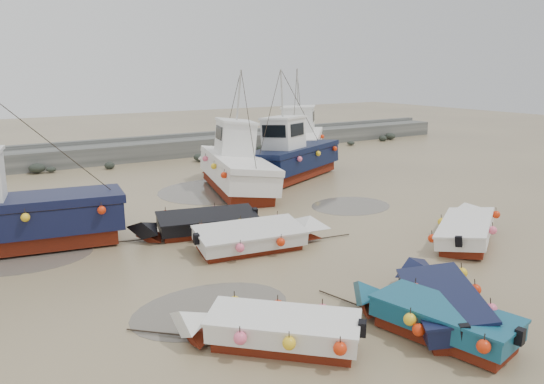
{
  "coord_description": "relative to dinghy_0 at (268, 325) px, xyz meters",
  "views": [
    {
      "loc": [
        -10.05,
        -14.0,
        6.36
      ],
      "look_at": [
        1.21,
        3.66,
        1.4
      ],
      "focal_mm": 35.0,
      "sensor_mm": 36.0,
      "label": 1
    }
  ],
  "objects": [
    {
      "name": "dinghy_5",
      "position": [
        3.35,
        5.95,
        -0.01
      ],
      "size": [
        6.13,
        2.57,
        1.43
      ],
      "rotation": [
        0.0,
        0.0,
        -1.72
      ],
      "color": "maroon",
      "rests_on": "ground"
    },
    {
      "name": "puddle_d",
      "position": [
        6.32,
        14.91,
        -0.55
      ],
      "size": [
        6.51,
        6.51,
        0.01
      ],
      "primitive_type": "cylinder",
      "color": "#5B554A",
      "rests_on": "ground"
    },
    {
      "name": "cabin_boat_2",
      "position": [
        10.95,
        15.24,
        0.78
      ],
      "size": [
        9.77,
        5.84,
        6.22
      ],
      "rotation": [
        0.0,
        0.0,
        2.01
      ],
      "color": "maroon",
      "rests_on": "ground"
    },
    {
      "name": "dinghy_4",
      "position": [
        2.17,
        8.59,
        -0.01
      ],
      "size": [
        6.03,
        2.62,
        1.43
      ],
      "rotation": [
        0.0,
        0.0,
        1.34
      ],
      "color": "maroon",
      "rests_on": "ground"
    },
    {
      "name": "dinghy_0",
      "position": [
        0.0,
        0.0,
        0.0
      ],
      "size": [
        4.54,
        4.45,
        1.43
      ],
      "rotation": [
        0.0,
        0.0,
        0.8
      ],
      "color": "maroon",
      "rests_on": "ground"
    },
    {
      "name": "dinghy_2",
      "position": [
        3.63,
        -1.61,
        0.0
      ],
      "size": [
        2.37,
        5.56,
        1.43
      ],
      "rotation": [
        0.0,
        0.0,
        0.22
      ],
      "color": "maroon",
      "rests_on": "ground"
    },
    {
      "name": "dinghy_1",
      "position": [
        4.66,
        -1.1,
        -0.0
      ],
      "size": [
        4.07,
        5.28,
        1.43
      ],
      "rotation": [
        0.0,
        0.0,
        -0.61
      ],
      "color": "maroon",
      "rests_on": "ground"
    },
    {
      "name": "cabin_boat_1",
      "position": [
        7.03,
        14.75,
        0.77
      ],
      "size": [
        4.73,
        10.59,
        6.22
      ],
      "rotation": [
        0.0,
        0.0,
        -0.26
      ],
      "color": "maroon",
      "rests_on": "ground"
    },
    {
      "name": "puddle_a",
      "position": [
        -0.26,
        2.48,
        -0.55
      ],
      "size": [
        4.41,
        4.41,
        0.01
      ],
      "primitive_type": "cylinder",
      "color": "#5B554A",
      "rests_on": "ground"
    },
    {
      "name": "puddle_c",
      "position": [
        -3.75,
        9.34,
        -0.55
      ],
      "size": [
        4.19,
        4.19,
        0.01
      ],
      "primitive_type": "cylinder",
      "color": "#5B554A",
      "rests_on": "ground"
    },
    {
      "name": "dinghy_3",
      "position": [
        10.5,
        2.56,
        -0.02
      ],
      "size": [
        6.07,
        4.26,
        1.43
      ],
      "rotation": [
        0.0,
        0.0,
        -1.01
      ],
      "color": "maroon",
      "rests_on": "ground"
    },
    {
      "name": "person",
      "position": [
        -1.89,
        10.67,
        -0.55
      ],
      "size": [
        0.75,
        0.6,
        1.79
      ],
      "primitive_type": "imported",
      "rotation": [
        0.0,
        0.0,
        3.44
      ],
      "color": "#1B2039",
      "rests_on": "ground"
    },
    {
      "name": "seawall",
      "position": [
        4.15,
        26.5,
        0.07
      ],
      "size": [
        60.0,
        4.92,
        1.5
      ],
      "color": "slate",
      "rests_on": "ground"
    },
    {
      "name": "ground",
      "position": [
        4.1,
        4.51,
        -0.55
      ],
      "size": [
        120.0,
        120.0,
        0.0
      ],
      "primitive_type": "plane",
      "color": "#9A8862",
      "rests_on": "ground"
    },
    {
      "name": "cabin_boat_3",
      "position": [
        15.77,
        20.99,
        0.77
      ],
      "size": [
        8.06,
        9.07,
        6.22
      ],
      "rotation": [
        0.0,
        0.0,
        -0.71
      ],
      "color": "maroon",
      "rests_on": "ground"
    },
    {
      "name": "puddle_b",
      "position": [
        10.09,
        8.78,
        -0.55
      ],
      "size": [
        3.85,
        3.85,
        0.01
      ],
      "primitive_type": "cylinder",
      "color": "#5B554A",
      "rests_on": "ground"
    }
  ]
}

